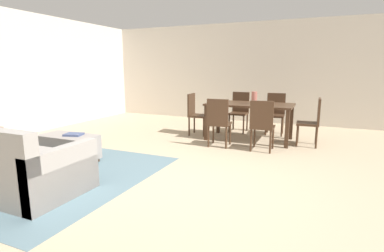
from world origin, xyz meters
The scene contains 14 objects.
ground_plane centered at (0.00, 0.00, 0.00)m, with size 10.80×10.80×0.00m, color tan.
wall_back centered at (0.00, 5.00, 1.35)m, with size 9.00×0.12×2.70m, color beige.
area_rug centered at (-1.96, -0.45, 0.00)m, with size 3.00×2.80×0.01m, color slate.
couch centered at (-1.94, -1.05, 0.29)m, with size 2.13×0.97×0.86m.
ottoman_table centered at (-1.99, 0.09, 0.25)m, with size 0.93×0.47×0.44m.
dining_table centered at (0.28, 2.74, 0.67)m, with size 1.72×0.90×0.76m.
dining_chair_near_left centered at (-0.11, 1.93, 0.52)m, with size 0.43×0.43×0.92m.
dining_chair_near_right centered at (0.70, 1.94, 0.52)m, with size 0.41×0.41×0.92m.
dining_chair_far_left centered at (-0.13, 3.53, 0.52)m, with size 0.40×0.40×0.92m.
dining_chair_far_right centered at (0.69, 3.55, 0.52)m, with size 0.42×0.42×0.92m.
dining_chair_head_east centered at (1.50, 2.71, 0.52)m, with size 0.41×0.41×0.92m.
dining_chair_head_west centered at (-0.94, 2.76, 0.52)m, with size 0.42×0.42×0.92m.
vase_centerpiece centered at (0.38, 2.70, 0.88)m, with size 0.11×0.11×0.25m, color #B26659.
book_on_ottoman centered at (-1.88, 0.11, 0.45)m, with size 0.26×0.20×0.03m, color #3F4C72.
Camera 1 is at (1.64, -3.32, 1.46)m, focal length 27.92 mm.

